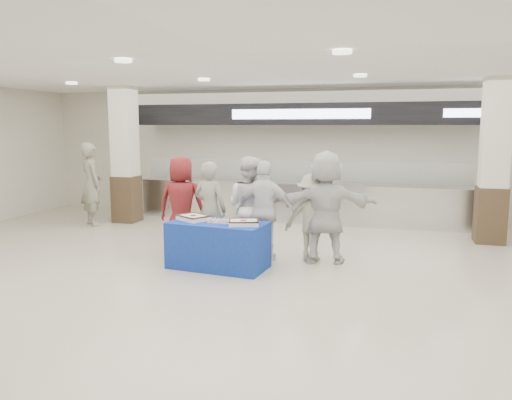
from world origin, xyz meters
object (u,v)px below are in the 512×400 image
(soldier_a, at_px, (210,209))
(soldier_b, at_px, (312,217))
(chef_short, at_px, (265,211))
(sheet_cake_left, at_px, (193,217))
(sheet_cake_right, at_px, (244,222))
(cupcake_tray, at_px, (220,221))
(chef_tall, at_px, (250,207))
(soldier_bg, at_px, (91,184))
(civilian_maroon, at_px, (182,204))
(civilian_white, at_px, (325,207))
(display_table, at_px, (218,245))

(soldier_a, xyz_separation_m, soldier_b, (1.75, 0.24, -0.10))
(chef_short, bearing_deg, sheet_cake_left, 23.38)
(soldier_a, distance_m, chef_short, 0.99)
(sheet_cake_right, xyz_separation_m, soldier_b, (0.92, 0.98, -0.06))
(chef_short, bearing_deg, soldier_a, -4.83)
(sheet_cake_left, distance_m, soldier_a, 0.58)
(cupcake_tray, distance_m, soldier_b, 1.61)
(chef_short, bearing_deg, chef_tall, -38.63)
(cupcake_tray, relative_size, chef_tall, 0.21)
(soldier_a, height_order, soldier_bg, soldier_bg)
(civilian_maroon, relative_size, chef_tall, 0.99)
(chef_short, height_order, civilian_white, civilian_white)
(sheet_cake_left, bearing_deg, display_table, -8.71)
(display_table, xyz_separation_m, soldier_b, (1.38, 0.88, 0.37))
(soldier_a, bearing_deg, display_table, 130.09)
(display_table, relative_size, soldier_bg, 0.81)
(chef_tall, xyz_separation_m, soldier_bg, (-4.30, 1.67, 0.07))
(cupcake_tray, bearing_deg, chef_short, 49.48)
(cupcake_tray, distance_m, soldier_a, 0.79)
(sheet_cake_left, xyz_separation_m, chef_tall, (0.73, 0.80, 0.08))
(display_table, height_order, civilian_white, civilian_white)
(cupcake_tray, height_order, chef_tall, chef_tall)
(soldier_bg, bearing_deg, display_table, -175.96)
(sheet_cake_left, xyz_separation_m, soldier_a, (0.08, 0.57, 0.04))
(sheet_cake_right, xyz_separation_m, soldier_bg, (-4.49, 2.63, 0.16))
(soldier_b, bearing_deg, soldier_a, 10.69)
(soldier_a, distance_m, soldier_b, 1.77)
(sheet_cake_left, height_order, sheet_cake_right, sheet_cake_left)
(civilian_maroon, height_order, chef_tall, chef_tall)
(display_table, distance_m, soldier_a, 0.88)
(display_table, distance_m, chef_short, 1.01)
(display_table, bearing_deg, sheet_cake_right, -5.15)
(cupcake_tray, xyz_separation_m, soldier_b, (1.33, 0.90, -0.04))
(cupcake_tray, bearing_deg, civilian_maroon, 140.06)
(display_table, relative_size, cupcake_tray, 4.14)
(sheet_cake_right, distance_m, chef_tall, 0.98)
(soldier_a, xyz_separation_m, civilian_white, (1.98, 0.17, 0.10))
(chef_tall, distance_m, civilian_white, 1.34)
(display_table, relative_size, sheet_cake_left, 2.62)
(sheet_cake_left, bearing_deg, sheet_cake_right, -10.06)
(sheet_cake_right, distance_m, civilian_white, 1.47)
(chef_tall, xyz_separation_m, chef_short, (0.34, -0.22, -0.03))
(cupcake_tray, bearing_deg, display_table, 155.53)
(soldier_b, bearing_deg, sheet_cake_right, 49.62)
(civilian_maroon, bearing_deg, sheet_cake_right, 138.24)
(display_table, distance_m, sheet_cake_right, 0.63)
(chef_tall, relative_size, soldier_bg, 0.92)
(soldier_bg, bearing_deg, civilian_white, -160.77)
(sheet_cake_right, xyz_separation_m, chef_tall, (-0.19, 0.96, 0.08))
(chef_tall, bearing_deg, civilian_white, -161.87)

